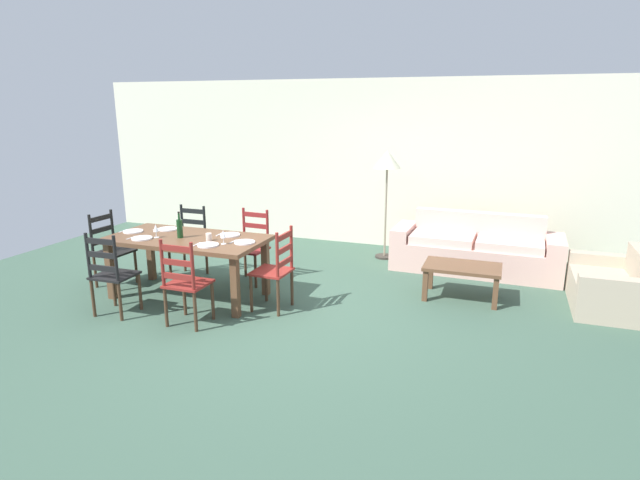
{
  "coord_description": "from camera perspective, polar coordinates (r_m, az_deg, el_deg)",
  "views": [
    {
      "loc": [
        2.35,
        -5.03,
        2.28
      ],
      "look_at": [
        0.35,
        0.49,
        0.75
      ],
      "focal_mm": 29.05,
      "sensor_mm": 36.0,
      "label": 1
    }
  ],
  "objects": [
    {
      "name": "ground_plane",
      "position": [
        6.0,
        -4.76,
        -7.88
      ],
      "size": [
        9.6,
        9.6,
        0.02
      ],
      "primitive_type": "cube",
      "color": "#3A5645"
    },
    {
      "name": "wall_far",
      "position": [
        8.7,
        4.2,
        8.44
      ],
      "size": [
        9.6,
        0.16,
        2.7
      ],
      "primitive_type": "cube",
      "color": "beige",
      "rests_on": "ground_plane"
    },
    {
      "name": "dining_table",
      "position": [
        6.42,
        -14.43,
        -0.45
      ],
      "size": [
        1.9,
        0.96,
        0.75
      ],
      "color": "brown",
      "rests_on": "ground_plane"
    },
    {
      "name": "dining_chair_near_left",
      "position": [
        6.16,
        -22.01,
        -3.51
      ],
      "size": [
        0.43,
        0.41,
        0.96
      ],
      "color": "black",
      "rests_on": "ground_plane"
    },
    {
      "name": "dining_chair_near_right",
      "position": [
        5.63,
        -14.63,
        -4.56
      ],
      "size": [
        0.42,
        0.4,
        0.96
      ],
      "color": "maroon",
      "rests_on": "ground_plane"
    },
    {
      "name": "dining_chair_far_left",
      "position": [
        7.28,
        -14.18,
        -0.17
      ],
      "size": [
        0.42,
        0.4,
        0.96
      ],
      "color": "black",
      "rests_on": "ground_plane"
    },
    {
      "name": "dining_chair_far_right",
      "position": [
        6.89,
        -7.54,
        -0.69
      ],
      "size": [
        0.44,
        0.42,
        0.96
      ],
      "color": "maroon",
      "rests_on": "ground_plane"
    },
    {
      "name": "dining_chair_head_west",
      "position": [
        7.21,
        -22.06,
        -0.96
      ],
      "size": [
        0.42,
        0.44,
        0.96
      ],
      "color": "black",
      "rests_on": "ground_plane"
    },
    {
      "name": "dining_chair_head_east",
      "position": [
        5.89,
        -4.92,
        -3.26
      ],
      "size": [
        0.42,
        0.43,
        0.96
      ],
      "color": "maroon",
      "rests_on": "ground_plane"
    },
    {
      "name": "dinner_plate_near_left",
      "position": [
        6.47,
        -19.03,
        0.19
      ],
      "size": [
        0.24,
        0.24,
        0.02
      ],
      "primitive_type": "cylinder",
      "color": "white",
      "rests_on": "dining_table"
    },
    {
      "name": "fork_near_left",
      "position": [
        6.56,
        -20.05,
        0.25
      ],
      "size": [
        0.02,
        0.17,
        0.01
      ],
      "primitive_type": "cube",
      "rotation": [
        0.0,
        0.0,
        -0.04
      ],
      "color": "silver",
      "rests_on": "dining_table"
    },
    {
      "name": "dinner_plate_near_right",
      "position": [
        5.95,
        -12.24,
        -0.54
      ],
      "size": [
        0.24,
        0.24,
        0.02
      ],
      "primitive_type": "cylinder",
      "color": "white",
      "rests_on": "dining_table"
    },
    {
      "name": "fork_near_right",
      "position": [
        6.03,
        -13.45,
        -0.47
      ],
      "size": [
        0.03,
        0.17,
        0.01
      ],
      "primitive_type": "cube",
      "rotation": [
        0.0,
        0.0,
        0.06
      ],
      "color": "silver",
      "rests_on": "dining_table"
    },
    {
      "name": "dinner_plate_far_left",
      "position": [
        6.85,
        -16.44,
        1.17
      ],
      "size": [
        0.24,
        0.24,
        0.02
      ],
      "primitive_type": "cylinder",
      "color": "white",
      "rests_on": "dining_table"
    },
    {
      "name": "fork_far_left",
      "position": [
        6.94,
        -17.44,
        1.21
      ],
      "size": [
        0.03,
        0.17,
        0.01
      ],
      "primitive_type": "cube",
      "rotation": [
        0.0,
        0.0,
        -0.08
      ],
      "color": "silver",
      "rests_on": "dining_table"
    },
    {
      "name": "dinner_plate_far_right",
      "position": [
        6.36,
        -9.88,
        0.56
      ],
      "size": [
        0.24,
        0.24,
        0.02
      ],
      "primitive_type": "cylinder",
      "color": "white",
      "rests_on": "dining_table"
    },
    {
      "name": "fork_far_right",
      "position": [
        6.44,
        -11.03,
        0.62
      ],
      "size": [
        0.03,
        0.17,
        0.01
      ],
      "primitive_type": "cube",
      "rotation": [
        0.0,
        0.0,
        0.07
      ],
      "color": "silver",
      "rests_on": "dining_table"
    },
    {
      "name": "dinner_plate_head_west",
      "position": [
        6.86,
        -19.89,
        0.91
      ],
      "size": [
        0.24,
        0.24,
        0.02
      ],
      "primitive_type": "cylinder",
      "color": "white",
      "rests_on": "dining_table"
    },
    {
      "name": "fork_head_west",
      "position": [
        6.96,
        -20.84,
        0.95
      ],
      "size": [
        0.03,
        0.17,
        0.01
      ],
      "primitive_type": "cube",
      "rotation": [
        0.0,
        0.0,
        0.07
      ],
      "color": "silver",
      "rests_on": "dining_table"
    },
    {
      "name": "dinner_plate_head_east",
      "position": [
        6.0,
        -8.31,
        -0.24
      ],
      "size": [
        0.24,
        0.24,
        0.02
      ],
      "primitive_type": "cylinder",
      "color": "white",
      "rests_on": "dining_table"
    },
    {
      "name": "fork_head_east",
      "position": [
        6.07,
        -9.55,
        -0.17
      ],
      "size": [
        0.02,
        0.17,
        0.01
      ],
      "primitive_type": "cube",
      "rotation": [
        0.0,
        0.0,
        0.01
      ],
      "color": "silver",
      "rests_on": "dining_table"
    },
    {
      "name": "wine_bottle",
      "position": [
        6.37,
        -15.2,
        1.28
      ],
      "size": [
        0.07,
        0.07,
        0.32
      ],
      "color": "#143819",
      "rests_on": "dining_table"
    },
    {
      "name": "wine_glass_near_left",
      "position": [
        6.45,
        -17.64,
        1.21
      ],
      "size": [
        0.06,
        0.06,
        0.16
      ],
      "color": "white",
      "rests_on": "dining_table"
    },
    {
      "name": "wine_glass_near_right",
      "position": [
        5.96,
        -10.62,
        0.58
      ],
      "size": [
        0.06,
        0.06,
        0.16
      ],
      "color": "white",
      "rests_on": "dining_table"
    },
    {
      "name": "coffee_cup_primary",
      "position": [
        6.16,
        -12.15,
        0.33
      ],
      "size": [
        0.07,
        0.07,
        0.09
      ],
      "primitive_type": "cylinder",
      "color": "beige",
      "rests_on": "dining_table"
    },
    {
      "name": "couch",
      "position": [
        7.64,
        16.76,
        -1.1
      ],
      "size": [
        2.3,
        0.87,
        0.8
      ],
      "color": "beige",
      "rests_on": "ground_plane"
    },
    {
      "name": "coffee_table",
      "position": [
        6.47,
        15.4,
        -3.26
      ],
      "size": [
        0.9,
        0.56,
        0.42
      ],
      "color": "brown",
      "rests_on": "ground_plane"
    },
    {
      "name": "armchair_upholstered",
      "position": [
        6.84,
        29.83,
        -4.66
      ],
      "size": [
        0.8,
        1.16,
        0.72
      ],
      "color": "tan",
      "rests_on": "ground_plane"
    },
    {
      "name": "standing_lamp",
      "position": [
        7.79,
        7.41,
        8.08
      ],
      "size": [
        0.4,
        0.4,
        1.64
      ],
      "color": "#332D28",
      "rests_on": "ground_plane"
    }
  ]
}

